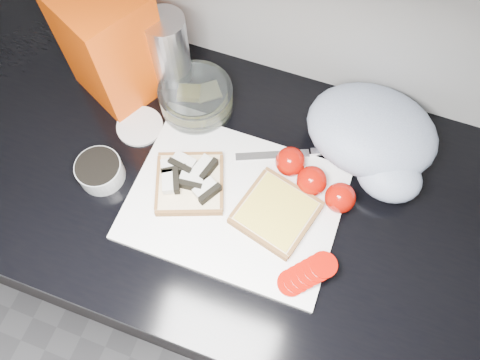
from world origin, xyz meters
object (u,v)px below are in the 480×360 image
glass_bowl (196,99)px  steel_canister (170,55)px  bread_bag (111,44)px  cutting_board (235,203)px

glass_bowl → steel_canister: bearing=150.2°
glass_bowl → bread_bag: size_ratio=0.61×
bread_bag → steel_canister: 0.12m
steel_canister → bread_bag: bearing=-162.9°
bread_bag → glass_bowl: bearing=24.7°
glass_bowl → steel_canister: steel_canister is taller
bread_bag → steel_canister: bearing=43.5°
glass_bowl → steel_canister: (-0.07, 0.04, 0.07)m
cutting_board → steel_canister: size_ratio=2.05×
cutting_board → glass_bowl: (-0.15, 0.18, 0.03)m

